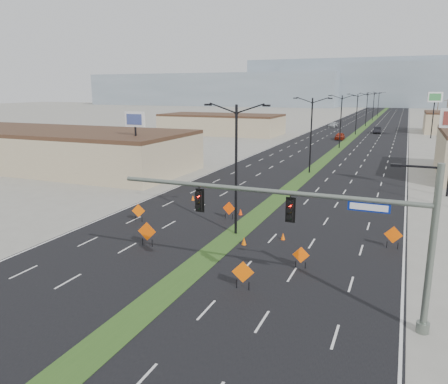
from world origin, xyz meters
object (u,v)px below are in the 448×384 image
at_px(streetlight_0, 236,166).
at_px(streetlight_2, 341,120).
at_px(cone_1, 241,212).
at_px(cone_2, 283,236).
at_px(car_mid, 377,130).
at_px(construction_sign_5, 393,236).
at_px(streetlight_1, 311,133).
at_px(car_far, 333,125).
at_px(construction_sign_4, 243,273).
at_px(streetlight_6, 378,103).
at_px(construction_sign_2, 229,209).
at_px(pole_sign_east_far, 435,100).
at_px(cone_3, 193,198).
at_px(construction_sign_0, 138,211).
at_px(signal_mast, 327,223).
at_px(streetlight_3, 357,113).
at_px(streetlight_4, 367,108).
at_px(construction_sign_3, 301,256).
at_px(cone_0, 244,241).
at_px(construction_sign_1, 147,232).
at_px(pole_sign_west, 135,125).
at_px(streetlight_5, 373,105).

xyz_separation_m(streetlight_0, streetlight_2, (0.00, 56.00, 0.00)).
bearing_deg(cone_1, cone_2, -43.73).
distance_m(car_mid, construction_sign_5, 88.82).
bearing_deg(streetlight_1, car_far, 96.47).
bearing_deg(construction_sign_4, construction_sign_5, 38.88).
xyz_separation_m(streetlight_2, cone_2, (3.81, -55.95, -5.14)).
relative_size(streetlight_6, construction_sign_2, 6.47).
xyz_separation_m(construction_sign_4, pole_sign_east_far, (13.30, 90.86, 7.68)).
bearing_deg(car_mid, pole_sign_east_far, -32.88).
bearing_deg(streetlight_2, streetlight_0, -90.00).
distance_m(cone_3, pole_sign_east_far, 78.24).
relative_size(construction_sign_2, pole_sign_east_far, 0.15).
xyz_separation_m(cone_1, pole_sign_east_far, (18.69, 76.73, 8.38)).
bearing_deg(construction_sign_0, construction_sign_2, 12.99).
relative_size(signal_mast, streetlight_1, 1.63).
height_order(streetlight_1, cone_2, streetlight_1).
xyz_separation_m(streetlight_3, streetlight_4, (0.00, 28.00, 0.00)).
distance_m(streetlight_6, cone_2, 168.07).
distance_m(signal_mast, construction_sign_3, 7.00).
bearing_deg(cone_1, cone_0, -67.77).
distance_m(streetlight_0, construction_sign_1, 8.28).
xyz_separation_m(streetlight_3, streetlight_6, (0.00, 84.00, 0.00)).
height_order(construction_sign_1, pole_sign_west, pole_sign_west).
xyz_separation_m(streetlight_1, car_mid, (4.81, 61.76, -4.61)).
distance_m(streetlight_0, streetlight_5, 140.00).
distance_m(streetlight_2, construction_sign_4, 65.27).
bearing_deg(streetlight_3, construction_sign_4, -87.61).
bearing_deg(cone_2, cone_3, 144.99).
distance_m(cone_2, pole_sign_east_far, 83.32).
bearing_deg(streetlight_5, construction_sign_2, -90.84).
relative_size(streetlight_3, cone_1, 17.16).
bearing_deg(construction_sign_2, streetlight_5, 90.07).
bearing_deg(construction_sign_4, cone_0, 95.08).
bearing_deg(construction_sign_1, streetlight_6, 79.44).
xyz_separation_m(construction_sign_4, cone_0, (-2.42, 6.87, -0.69)).
xyz_separation_m(car_far, cone_3, (0.76, -95.67, -0.46)).
height_order(streetlight_1, construction_sign_4, streetlight_1).
distance_m(construction_sign_4, cone_3, 20.84).
height_order(cone_2, pole_sign_east_far, pole_sign_east_far).
bearing_deg(construction_sign_4, streetlight_3, 78.04).
height_order(streetlight_6, cone_2, streetlight_6).
relative_size(signal_mast, streetlight_5, 1.63).
xyz_separation_m(construction_sign_3, cone_2, (-2.42, 4.78, -0.55)).
bearing_deg(streetlight_6, pole_sign_west, -97.12).
relative_size(streetlight_0, cone_1, 17.16).
xyz_separation_m(construction_sign_0, construction_sign_4, (12.76, -8.86, 0.09)).
bearing_deg(construction_sign_3, construction_sign_4, -128.63).
relative_size(streetlight_3, construction_sign_3, 7.10).
height_order(streetlight_5, pole_sign_west, streetlight_5).
distance_m(signal_mast, streetlight_3, 94.39).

